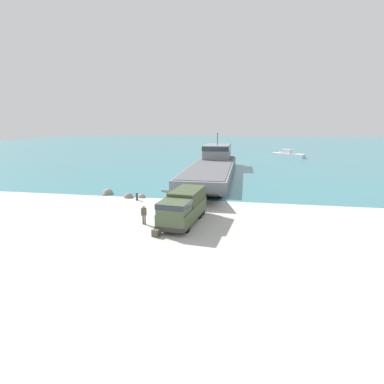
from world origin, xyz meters
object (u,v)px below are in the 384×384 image
at_px(military_truck, 183,206).
at_px(moored_boat_c, 288,154).
at_px(moored_boat_b, 217,150).
at_px(cargo_crate, 157,233).
at_px(soldier_on_ramp, 144,214).
at_px(mooring_bollard, 137,196).
at_px(landing_craft, 213,164).
at_px(moored_boat_a, 286,154).

height_order(military_truck, moored_boat_c, military_truck).
distance_m(moored_boat_b, cargo_crate, 72.12).
distance_m(soldier_on_ramp, mooring_bollard, 8.90).
relative_size(landing_craft, cargo_crate, 53.53).
xyz_separation_m(soldier_on_ramp, cargo_crate, (1.93, -2.57, -0.72)).
xyz_separation_m(moored_boat_c, mooring_bollard, (-23.71, -51.76, -0.20)).
bearing_deg(moored_boat_c, military_truck, 18.39).
height_order(moored_boat_c, cargo_crate, moored_boat_c).
relative_size(military_truck, mooring_bollard, 8.29).
bearing_deg(moored_boat_a, mooring_bollard, 26.00).
relative_size(moored_boat_a, moored_boat_b, 1.04).
relative_size(soldier_on_ramp, cargo_crate, 2.54).
bearing_deg(cargo_crate, military_truck, 68.36).
bearing_deg(cargo_crate, soldier_on_ramp, 126.89).
bearing_deg(landing_craft, moored_boat_b, 94.29).
height_order(mooring_bollard, cargo_crate, mooring_bollard).
bearing_deg(moored_boat_b, moored_boat_c, -147.12).
bearing_deg(landing_craft, moored_boat_a, 63.77).
bearing_deg(moored_boat_b, mooring_bollard, 145.19).
xyz_separation_m(moored_boat_c, cargo_crate, (-18.12, -62.42, -0.41)).
relative_size(moored_boat_c, mooring_bollard, 9.52).
bearing_deg(cargo_crate, landing_craft, 88.03).
bearing_deg(landing_craft, soldier_on_ramp, -96.04).
distance_m(military_truck, mooring_bollard, 10.00).
height_order(landing_craft, moored_boat_a, landing_craft).
height_order(moored_boat_b, mooring_bollard, moored_boat_b).
relative_size(soldier_on_ramp, moored_boat_b, 0.23).
relative_size(landing_craft, moored_boat_b, 4.88).
distance_m(moored_boat_c, cargo_crate, 65.00).
relative_size(military_truck, moored_boat_a, 0.97).
relative_size(military_truck, moored_boat_b, 1.01).
relative_size(landing_craft, soldier_on_ramp, 21.05).
bearing_deg(landing_craft, cargo_crate, -92.14).
height_order(landing_craft, military_truck, landing_craft).
xyz_separation_m(military_truck, mooring_bollard, (-7.05, 7.01, -1.04)).
bearing_deg(moored_boat_a, moored_boat_c, 48.27).
xyz_separation_m(soldier_on_ramp, moored_boat_b, (-0.09, 69.52, -0.30)).
bearing_deg(moored_boat_a, soldier_on_ramp, 31.56).
bearing_deg(cargo_crate, moored_boat_a, 74.81).
xyz_separation_m(landing_craft, soldier_on_ramp, (-3.03, -29.47, -0.61)).
height_order(soldier_on_ramp, moored_boat_c, moored_boat_c).
bearing_deg(moored_boat_b, landing_craft, 152.99).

